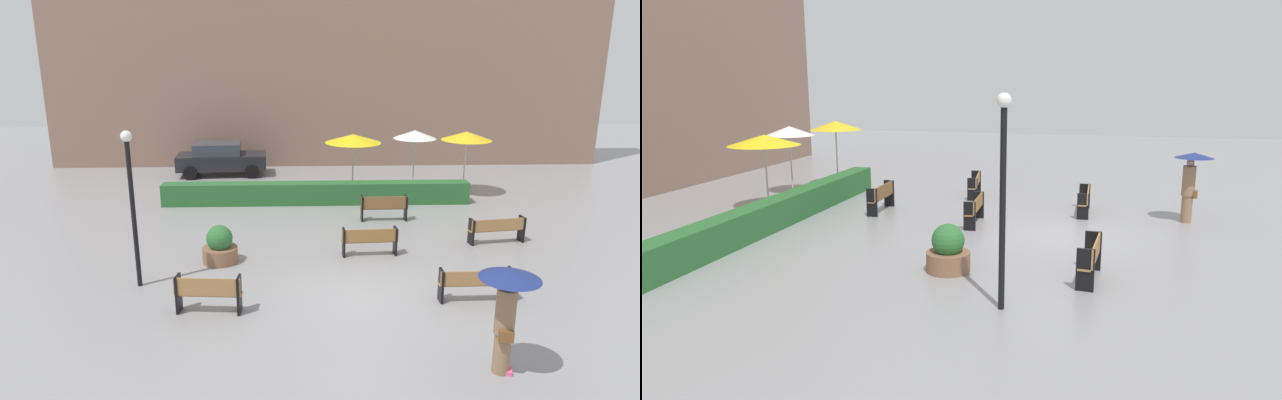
# 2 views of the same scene
# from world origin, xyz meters

# --- Properties ---
(ground_plane) EXTENTS (60.00, 60.00, 0.00)m
(ground_plane) POSITION_xyz_m (0.00, 0.00, 0.00)
(ground_plane) COLOR gray
(bench_far_right) EXTENTS (1.86, 0.62, 0.83)m
(bench_far_right) POSITION_xyz_m (4.82, 3.67, 0.49)
(bench_far_right) COLOR #9E7242
(bench_far_right) RESTS_ON ground
(bench_near_right) EXTENTS (1.84, 0.38, 0.83)m
(bench_near_right) POSITION_xyz_m (2.89, -0.43, 0.50)
(bench_near_right) COLOR #9E7242
(bench_near_right) RESTS_ON ground
(bench_mid_center) EXTENTS (1.69, 0.44, 0.85)m
(bench_mid_center) POSITION_xyz_m (0.65, 2.73, 0.51)
(bench_mid_center) COLOR olive
(bench_mid_center) RESTS_ON ground
(bench_back_row) EXTENTS (1.69, 0.38, 0.92)m
(bench_back_row) POSITION_xyz_m (1.57, 6.11, 0.54)
(bench_back_row) COLOR brown
(bench_back_row) RESTS_ON ground
(bench_near_left) EXTENTS (1.58, 0.50, 0.92)m
(bench_near_left) POSITION_xyz_m (-3.57, -0.82, 0.54)
(bench_near_left) COLOR #9E7242
(bench_near_left) RESTS_ON ground
(pedestrian_with_umbrella) EXTENTS (1.14, 1.14, 2.16)m
(pedestrian_with_umbrella) POSITION_xyz_m (2.43, -3.54, 1.48)
(pedestrian_with_umbrella) COLOR #8C6B4C
(pedestrian_with_umbrella) RESTS_ON ground
(planter_pot) EXTENTS (1.01, 1.01, 1.11)m
(planter_pot) POSITION_xyz_m (-3.74, 2.37, 0.47)
(planter_pot) COLOR brown
(planter_pot) RESTS_ON ground
(lamp_post) EXTENTS (0.28, 0.28, 4.09)m
(lamp_post) POSITION_xyz_m (-5.63, 0.80, 2.50)
(lamp_post) COLOR black
(lamp_post) RESTS_ON ground
(patio_umbrella_yellow) EXTENTS (2.33, 2.33, 2.53)m
(patio_umbrella_yellow) POSITION_xyz_m (0.79, 9.85, 2.35)
(patio_umbrella_yellow) COLOR silver
(patio_umbrella_yellow) RESTS_ON ground
(patio_umbrella_white) EXTENTS (1.82, 1.82, 2.58)m
(patio_umbrella_white) POSITION_xyz_m (3.47, 10.51, 2.40)
(patio_umbrella_white) COLOR silver
(patio_umbrella_white) RESTS_ON ground
(patio_umbrella_yellow_far) EXTENTS (2.06, 2.06, 2.66)m
(patio_umbrella_yellow_far) POSITION_xyz_m (5.41, 9.57, 2.48)
(patio_umbrella_yellow_far) COLOR silver
(patio_umbrella_yellow_far) RESTS_ON ground
(hedge_strip) EXTENTS (12.05, 0.70, 0.86)m
(hedge_strip) POSITION_xyz_m (-0.78, 8.40, 0.43)
(hedge_strip) COLOR #28602D
(hedge_strip) RESTS_ON ground
(building_facade) EXTENTS (28.00, 1.20, 11.35)m
(building_facade) POSITION_xyz_m (0.00, 16.00, 5.67)
(building_facade) COLOR #846656
(building_facade) RESTS_ON ground
(parked_car) EXTENTS (4.31, 2.20, 1.57)m
(parked_car) POSITION_xyz_m (-5.21, 13.58, 0.82)
(parked_car) COLOR black
(parked_car) RESTS_ON ground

